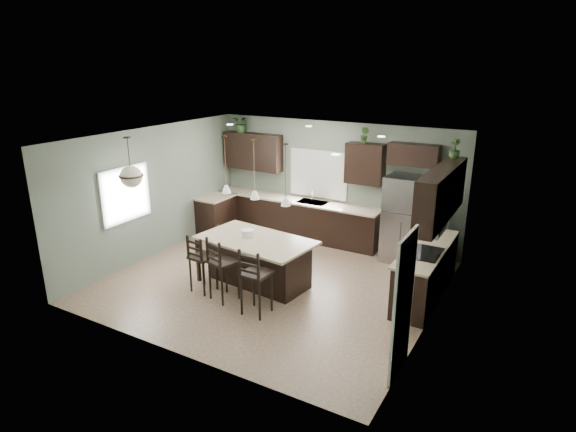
# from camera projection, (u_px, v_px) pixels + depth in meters

# --- Properties ---
(ground) EXTENTS (6.00, 6.00, 0.00)m
(ground) POSITION_uv_depth(u_px,v_px,m) (273.00, 282.00, 9.37)
(ground) COLOR #9E8466
(ground) RESTS_ON ground
(pantry_door) EXTENTS (0.04, 0.82, 2.04)m
(pantry_door) POSITION_uv_depth(u_px,v_px,m) (403.00, 306.00, 6.37)
(pantry_door) COLOR white
(pantry_door) RESTS_ON ground
(window_back) EXTENTS (1.35, 0.02, 1.00)m
(window_back) POSITION_uv_depth(u_px,v_px,m) (319.00, 174.00, 11.34)
(window_back) COLOR white
(window_back) RESTS_ON room_shell
(window_left) EXTENTS (0.02, 1.10, 1.00)m
(window_left) POSITION_uv_depth(u_px,v_px,m) (125.00, 194.00, 9.64)
(window_left) COLOR white
(window_left) RESTS_ON room_shell
(left_return_cabs) EXTENTS (0.60, 0.90, 0.90)m
(left_return_cabs) POSITION_uv_depth(u_px,v_px,m) (216.00, 215.00, 11.91)
(left_return_cabs) COLOR black
(left_return_cabs) RESTS_ON ground
(left_return_countertop) EXTENTS (0.66, 0.96, 0.04)m
(left_return_countertop) POSITION_uv_depth(u_px,v_px,m) (216.00, 197.00, 11.76)
(left_return_countertop) COLOR #C3B293
(left_return_countertop) RESTS_ON left_return_cabs
(back_lower_cabs) EXTENTS (4.20, 0.60, 0.90)m
(back_lower_cabs) POSITION_uv_depth(u_px,v_px,m) (296.00, 218.00, 11.66)
(back_lower_cabs) COLOR black
(back_lower_cabs) RESTS_ON ground
(back_countertop) EXTENTS (4.20, 0.66, 0.04)m
(back_countertop) POSITION_uv_depth(u_px,v_px,m) (296.00, 200.00, 11.49)
(back_countertop) COLOR #C3B293
(back_countertop) RESTS_ON back_lower_cabs
(sink_inset) EXTENTS (0.70, 0.45, 0.01)m
(sink_inset) POSITION_uv_depth(u_px,v_px,m) (312.00, 202.00, 11.28)
(sink_inset) COLOR gray
(sink_inset) RESTS_ON back_countertop
(faucet) EXTENTS (0.02, 0.02, 0.28)m
(faucet) POSITION_uv_depth(u_px,v_px,m) (312.00, 196.00, 11.21)
(faucet) COLOR silver
(faucet) RESTS_ON back_countertop
(back_upper_left) EXTENTS (1.55, 0.34, 0.90)m
(back_upper_left) POSITION_uv_depth(u_px,v_px,m) (253.00, 151.00, 11.91)
(back_upper_left) COLOR black
(back_upper_left) RESTS_ON room_shell
(back_upper_right) EXTENTS (0.85, 0.34, 0.90)m
(back_upper_right) POSITION_uv_depth(u_px,v_px,m) (365.00, 164.00, 10.52)
(back_upper_right) COLOR black
(back_upper_right) RESTS_ON room_shell
(fridge_header) EXTENTS (1.05, 0.34, 0.45)m
(fridge_header) POSITION_uv_depth(u_px,v_px,m) (414.00, 155.00, 9.93)
(fridge_header) COLOR black
(fridge_header) RESTS_ON room_shell
(right_lower_cabs) EXTENTS (0.60, 2.35, 0.90)m
(right_lower_cabs) POSITION_uv_depth(u_px,v_px,m) (426.00, 273.00, 8.68)
(right_lower_cabs) COLOR black
(right_lower_cabs) RESTS_ON ground
(right_countertop) EXTENTS (0.66, 2.35, 0.04)m
(right_countertop) POSITION_uv_depth(u_px,v_px,m) (427.00, 249.00, 8.55)
(right_countertop) COLOR #C3B293
(right_countertop) RESTS_ON right_lower_cabs
(cooktop) EXTENTS (0.58, 0.75, 0.02)m
(cooktop) POSITION_uv_depth(u_px,v_px,m) (423.00, 253.00, 8.31)
(cooktop) COLOR black
(cooktop) RESTS_ON right_countertop
(wall_oven_front) EXTENTS (0.01, 0.72, 0.60)m
(wall_oven_front) POSITION_uv_depth(u_px,v_px,m) (405.00, 275.00, 8.60)
(wall_oven_front) COLOR gray
(wall_oven_front) RESTS_ON right_lower_cabs
(right_upper_cabs) EXTENTS (0.34, 2.35, 0.90)m
(right_upper_cabs) POSITION_uv_depth(u_px,v_px,m) (441.00, 194.00, 8.15)
(right_upper_cabs) COLOR black
(right_upper_cabs) RESTS_ON room_shell
(microwave) EXTENTS (0.40, 0.75, 0.40)m
(microwave) POSITION_uv_depth(u_px,v_px,m) (432.00, 220.00, 8.08)
(microwave) COLOR gray
(microwave) RESTS_ON right_upper_cabs
(refrigerator) EXTENTS (0.90, 0.74, 1.85)m
(refrigerator) POSITION_uv_depth(u_px,v_px,m) (406.00, 220.00, 10.09)
(refrigerator) COLOR gray
(refrigerator) RESTS_ON ground
(kitchen_island) EXTENTS (2.28, 1.46, 0.92)m
(kitchen_island) POSITION_uv_depth(u_px,v_px,m) (256.00, 262.00, 9.14)
(kitchen_island) COLOR black
(kitchen_island) RESTS_ON ground
(serving_dish) EXTENTS (0.24, 0.24, 0.14)m
(serving_dish) POSITION_uv_depth(u_px,v_px,m) (247.00, 233.00, 9.09)
(serving_dish) COLOR white
(serving_dish) RESTS_ON kitchen_island
(bar_stool_left) EXTENTS (0.45, 0.45, 1.12)m
(bar_stool_left) POSITION_uv_depth(u_px,v_px,m) (203.00, 263.00, 8.84)
(bar_stool_left) COLOR black
(bar_stool_left) RESTS_ON ground
(bar_stool_center) EXTENTS (0.55, 0.55, 1.20)m
(bar_stool_center) POSITION_uv_depth(u_px,v_px,m) (224.00, 269.00, 8.52)
(bar_stool_center) COLOR black
(bar_stool_center) RESTS_ON ground
(bar_stool_right) EXTENTS (0.45, 0.45, 1.21)m
(bar_stool_right) POSITION_uv_depth(u_px,v_px,m) (256.00, 281.00, 8.04)
(bar_stool_right) COLOR black
(bar_stool_right) RESTS_ON ground
(pendant_left) EXTENTS (0.17, 0.17, 1.10)m
(pendant_left) POSITION_uv_depth(u_px,v_px,m) (225.00, 165.00, 8.98)
(pendant_left) COLOR white
(pendant_left) RESTS_ON room_shell
(pendant_center) EXTENTS (0.17, 0.17, 1.10)m
(pendant_center) POSITION_uv_depth(u_px,v_px,m) (254.00, 170.00, 8.58)
(pendant_center) COLOR white
(pendant_center) RESTS_ON room_shell
(pendant_right) EXTENTS (0.17, 0.17, 1.10)m
(pendant_right) POSITION_uv_depth(u_px,v_px,m) (286.00, 175.00, 8.19)
(pendant_right) COLOR white
(pendant_right) RESTS_ON room_shell
(chandelier) EXTENTS (0.45, 0.45, 0.95)m
(chandelier) POSITION_uv_depth(u_px,v_px,m) (130.00, 162.00, 8.84)
(chandelier) COLOR beige
(chandelier) RESTS_ON room_shell
(plant_back_left) EXTENTS (0.45, 0.40, 0.46)m
(plant_back_left) POSITION_uv_depth(u_px,v_px,m) (242.00, 123.00, 11.81)
(plant_back_left) COLOR #26481F
(plant_back_left) RESTS_ON back_upper_left
(plant_back_right) EXTENTS (0.23, 0.21, 0.36)m
(plant_back_right) POSITION_uv_depth(u_px,v_px,m) (365.00, 135.00, 10.31)
(plant_back_right) COLOR #315023
(plant_back_right) RESTS_ON back_upper_right
(plant_right_wall) EXTENTS (0.26, 0.26, 0.35)m
(plant_right_wall) POSITION_uv_depth(u_px,v_px,m) (455.00, 149.00, 8.73)
(plant_right_wall) COLOR #314D21
(plant_right_wall) RESTS_ON right_upper_cabs
(room_shell) EXTENTS (6.00, 6.00, 6.00)m
(room_shell) POSITION_uv_depth(u_px,v_px,m) (273.00, 198.00, 8.85)
(room_shell) COLOR slate
(room_shell) RESTS_ON ground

